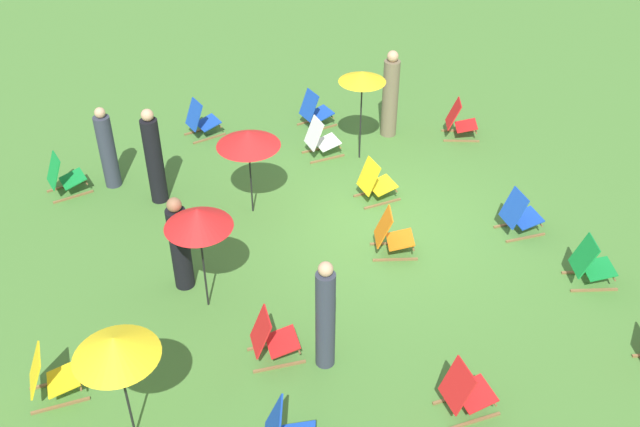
% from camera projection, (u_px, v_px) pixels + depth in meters
% --- Properties ---
extents(ground_plane, '(40.00, 40.00, 0.00)m').
position_uv_depth(ground_plane, '(385.00, 226.00, 12.84)').
color(ground_plane, '#477A33').
extents(deckchair_1, '(0.66, 0.86, 0.83)m').
position_uv_depth(deckchair_1, '(315.00, 111.00, 15.62)').
color(deckchair_1, olive).
rests_on(deckchair_1, ground).
extents(deckchair_2, '(0.68, 0.87, 0.83)m').
position_uv_depth(deckchair_2, '(459.00, 121.00, 15.24)').
color(deckchair_2, olive).
rests_on(deckchair_2, ground).
extents(deckchair_4, '(0.50, 0.78, 0.83)m').
position_uv_depth(deckchair_4, '(520.00, 215.00, 12.48)').
color(deckchair_4, olive).
rests_on(deckchair_4, ground).
extents(deckchair_6, '(0.59, 0.82, 0.83)m').
position_uv_depth(deckchair_6, '(375.00, 183.00, 13.31)').
color(deckchair_6, olive).
rests_on(deckchair_6, ground).
extents(deckchair_7, '(0.67, 0.86, 0.83)m').
position_uv_depth(deckchair_7, '(63.00, 177.00, 13.48)').
color(deckchair_7, olive).
rests_on(deckchair_7, ground).
extents(deckchair_8, '(0.48, 0.76, 0.83)m').
position_uv_depth(deckchair_8, '(272.00, 339.00, 10.08)').
color(deckchair_8, olive).
rests_on(deckchair_8, ground).
extents(deckchair_9, '(0.59, 0.82, 0.83)m').
position_uv_depth(deckchair_9, '(321.00, 140.00, 14.61)').
color(deckchair_9, olive).
rests_on(deckchair_9, ground).
extents(deckchair_10, '(0.53, 0.79, 0.83)m').
position_uv_depth(deckchair_10, '(466.00, 392.00, 9.30)').
color(deckchair_10, olive).
rests_on(deckchair_10, ground).
extents(deckchair_11, '(0.63, 0.85, 0.83)m').
position_uv_depth(deckchair_11, '(392.00, 235.00, 12.02)').
color(deckchair_11, olive).
rests_on(deckchair_11, ground).
extents(deckchair_12, '(0.69, 0.87, 0.83)m').
position_uv_depth(deckchair_12, '(201.00, 120.00, 15.27)').
color(deckchair_12, olive).
rests_on(deckchair_12, ground).
extents(deckchair_13, '(0.54, 0.80, 0.83)m').
position_uv_depth(deckchair_13, '(50.00, 377.00, 9.51)').
color(deckchair_13, olive).
rests_on(deckchair_13, ground).
extents(deckchair_14, '(0.63, 0.85, 0.83)m').
position_uv_depth(deckchair_14, '(591.00, 264.00, 11.40)').
color(deckchair_14, olive).
rests_on(deckchair_14, ground).
extents(umbrella_0, '(1.00, 1.00, 1.82)m').
position_uv_depth(umbrella_0, '(198.00, 218.00, 10.21)').
color(umbrella_0, black).
rests_on(umbrella_0, ground).
extents(umbrella_1, '(1.12, 1.12, 1.67)m').
position_uv_depth(umbrella_1, '(248.00, 138.00, 12.33)').
color(umbrella_1, black).
rests_on(umbrella_1, ground).
extents(umbrella_2, '(1.04, 1.04, 1.74)m').
position_uv_depth(umbrella_2, '(115.00, 347.00, 8.29)').
color(umbrella_2, black).
rests_on(umbrella_2, ground).
extents(umbrella_3, '(0.92, 0.92, 1.90)m').
position_uv_depth(umbrella_3, '(362.00, 77.00, 13.71)').
color(umbrella_3, black).
rests_on(umbrella_3, ground).
extents(person_0, '(0.36, 0.36, 1.68)m').
position_uv_depth(person_0, '(180.00, 246.00, 11.10)').
color(person_0, black).
rests_on(person_0, ground).
extents(person_1, '(0.38, 0.38, 1.91)m').
position_uv_depth(person_1, '(390.00, 96.00, 15.03)').
color(person_1, '#72664C').
rests_on(person_1, ground).
extents(person_2, '(0.41, 0.41, 1.89)m').
position_uv_depth(person_2, '(154.00, 159.00, 13.00)').
color(person_2, black).
rests_on(person_2, ground).
extents(person_3, '(0.37, 0.37, 1.83)m').
position_uv_depth(person_3, '(325.00, 317.00, 9.70)').
color(person_3, '#333847').
rests_on(person_3, ground).
extents(person_4, '(0.37, 0.37, 1.66)m').
position_uv_depth(person_4, '(107.00, 150.00, 13.48)').
color(person_4, '#333847').
rests_on(person_4, ground).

